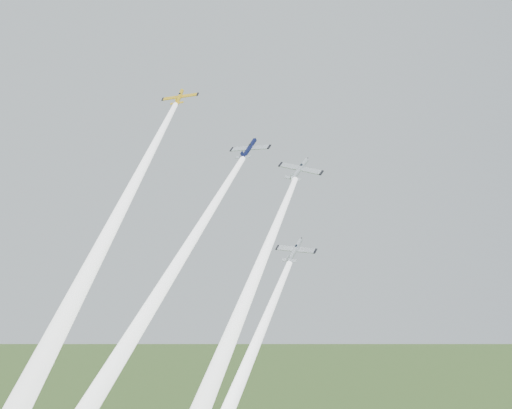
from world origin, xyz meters
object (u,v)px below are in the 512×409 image
Objects in this scene: plane_navy at (249,149)px; plane_silver_right at (299,169)px; plane_silver_low at (295,250)px; plane_yellow at (179,97)px.

plane_navy is 0.91× the size of plane_silver_right.
plane_silver_low is (7.95, -5.46, -18.60)m from plane_navy.
plane_navy is 10.84m from plane_silver_right.
plane_navy is (14.08, -8.88, -12.55)m from plane_yellow.
plane_yellow is 1.05× the size of plane_silver_low.
plane_yellow reaches higher than plane_silver_low.
plane_navy reaches higher than plane_silver_low.
plane_yellow is 40.76m from plane_silver_low.
plane_silver_right is (9.18, 5.01, -2.83)m from plane_navy.
plane_silver_low is (22.03, -14.34, -31.15)m from plane_yellow.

